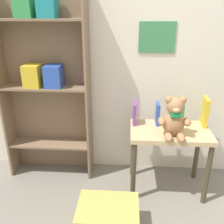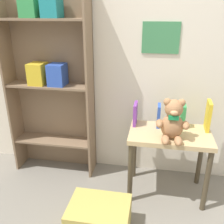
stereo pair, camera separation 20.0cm
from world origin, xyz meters
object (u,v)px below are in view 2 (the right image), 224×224
at_px(bookshelf_side, 50,74).
at_px(book_standing_blue, 159,116).
at_px(display_table, 169,143).
at_px(book_standing_purple, 135,114).
at_px(book_standing_yellow, 208,116).
at_px(storage_bin, 99,219).
at_px(book_standing_green, 183,116).
at_px(teddy_bear, 173,121).

height_order(bookshelf_side, book_standing_blue, bookshelf_side).
distance_m(display_table, book_standing_purple, 0.36).
relative_size(book_standing_yellow, storage_bin, 0.56).
relative_size(bookshelf_side, storage_bin, 4.05).
relative_size(display_table, book_standing_green, 3.40).
distance_m(teddy_bear, book_standing_yellow, 0.35).
xyz_separation_m(display_table, storage_bin, (-0.45, -0.51, -0.35)).
xyz_separation_m(bookshelf_side, display_table, (1.04, -0.21, -0.46)).
xyz_separation_m(book_standing_green, book_standing_yellow, (0.19, -0.01, 0.02)).
height_order(display_table, book_standing_blue, book_standing_blue).
distance_m(display_table, book_standing_green, 0.24).
relative_size(book_standing_blue, book_standing_green, 0.98).
height_order(book_standing_purple, book_standing_green, book_standing_green).
height_order(display_table, book_standing_green, book_standing_green).
bearing_deg(storage_bin, book_standing_purple, 74.71).
bearing_deg(bookshelf_side, book_standing_green, -4.19).
bearing_deg(book_standing_blue, teddy_bear, -64.75).
bearing_deg(book_standing_blue, display_table, -48.71).
relative_size(display_table, book_standing_purple, 3.48).
relative_size(display_table, book_standing_blue, 3.46).
bearing_deg(book_standing_blue, book_standing_purple, 178.22).
bearing_deg(teddy_bear, book_standing_blue, 114.86).
distance_m(bookshelf_side, book_standing_purple, 0.81).
bearing_deg(display_table, bookshelf_side, 168.54).
xyz_separation_m(teddy_bear, book_standing_blue, (-0.10, 0.21, -0.05)).
xyz_separation_m(bookshelf_side, book_standing_blue, (0.94, -0.10, -0.28)).
bearing_deg(book_standing_green, bookshelf_side, 178.16).
relative_size(teddy_bear, book_standing_yellow, 1.33).
xyz_separation_m(display_table, book_standing_green, (0.09, 0.13, 0.19)).
bearing_deg(book_standing_yellow, book_standing_purple, -177.34).
height_order(display_table, book_standing_purple, book_standing_purple).
height_order(teddy_bear, book_standing_blue, teddy_bear).
height_order(book_standing_yellow, storage_bin, book_standing_yellow).
height_order(bookshelf_side, storage_bin, bookshelf_side).
bearing_deg(book_standing_yellow, teddy_bear, -139.88).
xyz_separation_m(bookshelf_side, teddy_bear, (1.04, -0.31, -0.23)).
relative_size(display_table, storage_bin, 1.52).
bearing_deg(display_table, teddy_bear, -88.72).
bearing_deg(storage_bin, book_standing_green, 49.24).
bearing_deg(teddy_bear, book_standing_purple, 142.93).
xyz_separation_m(teddy_bear, book_standing_green, (0.09, 0.23, -0.05)).
relative_size(book_standing_purple, storage_bin, 0.44).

